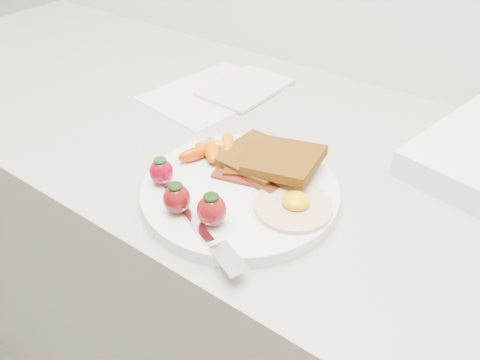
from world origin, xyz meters
The scene contains 11 objects.
counter centered at (0.00, 1.70, 0.45)m, with size 2.00×0.60×0.90m, color gray.
plate centered at (-0.01, 1.56, 0.91)m, with size 0.27×0.27×0.02m, color white.
toast_lower centered at (-0.02, 1.62, 0.93)m, with size 0.10×0.10×0.01m, color black.
toast_upper centered at (0.02, 1.62, 0.94)m, with size 0.09×0.09×0.01m, color #462908.
fried_egg centered at (0.07, 1.56, 0.92)m, with size 0.13×0.13×0.02m.
bacon_strips centered at (-0.01, 1.58, 0.92)m, with size 0.10×0.07×0.01m.
baby_carrots centered at (-0.09, 1.60, 0.93)m, with size 0.07×0.11×0.02m.
strawberries centered at (-0.04, 1.48, 0.94)m, with size 0.14×0.07×0.05m.
fork centered at (0.01, 1.45, 0.92)m, with size 0.18×0.08×0.00m.
paper_sheet centered at (-0.24, 1.78, 0.90)m, with size 0.18×0.24×0.00m, color silver.
notepad centered at (-0.20, 1.83, 0.91)m, with size 0.12×0.17×0.01m, color beige.
Camera 1 is at (0.29, 1.15, 1.30)m, focal length 35.00 mm.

